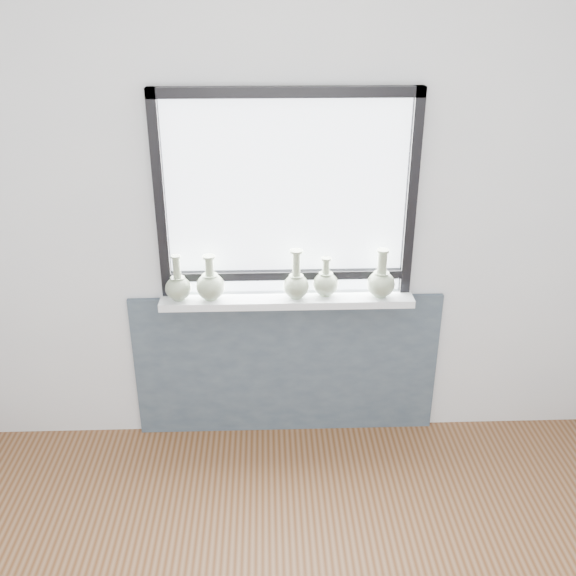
{
  "coord_description": "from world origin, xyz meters",
  "views": [
    {
      "loc": [
        -0.1,
        -1.31,
        2.35
      ],
      "look_at": [
        0.0,
        1.55,
        1.02
      ],
      "focal_mm": 40.0,
      "sensor_mm": 36.0,
      "label": 1
    }
  ],
  "objects_px": {
    "vase_d": "(326,282)",
    "vase_e": "(381,281)",
    "vase_b": "(210,285)",
    "vase_a": "(178,286)",
    "windowsill": "(287,299)",
    "vase_c": "(296,283)"
  },
  "relations": [
    {
      "from": "vase_e",
      "to": "vase_d",
      "type": "bearing_deg",
      "value": 175.09
    },
    {
      "from": "windowsill",
      "to": "vase_b",
      "type": "bearing_deg",
      "value": -177.49
    },
    {
      "from": "vase_d",
      "to": "vase_e",
      "type": "xyz_separation_m",
      "value": [
        0.29,
        -0.02,
        0.01
      ]
    },
    {
      "from": "vase_a",
      "to": "vase_d",
      "type": "relative_size",
      "value": 1.16
    },
    {
      "from": "vase_c",
      "to": "vase_d",
      "type": "bearing_deg",
      "value": 9.11
    },
    {
      "from": "windowsill",
      "to": "vase_a",
      "type": "xyz_separation_m",
      "value": [
        -0.56,
        -0.02,
        0.09
      ]
    },
    {
      "from": "windowsill",
      "to": "vase_b",
      "type": "distance_m",
      "value": 0.41
    },
    {
      "from": "vase_d",
      "to": "vase_e",
      "type": "bearing_deg",
      "value": -4.91
    },
    {
      "from": "vase_d",
      "to": "vase_a",
      "type": "bearing_deg",
      "value": -178.05
    },
    {
      "from": "vase_d",
      "to": "windowsill",
      "type": "bearing_deg",
      "value": -177.36
    },
    {
      "from": "windowsill",
      "to": "vase_b",
      "type": "height_order",
      "value": "vase_b"
    },
    {
      "from": "vase_b",
      "to": "vase_c",
      "type": "height_order",
      "value": "vase_c"
    },
    {
      "from": "vase_c",
      "to": "vase_e",
      "type": "bearing_deg",
      "value": 0.05
    },
    {
      "from": "vase_c",
      "to": "vase_e",
      "type": "relative_size",
      "value": 1.01
    },
    {
      "from": "vase_b",
      "to": "vase_a",
      "type": "bearing_deg",
      "value": 179.75
    },
    {
      "from": "vase_a",
      "to": "vase_e",
      "type": "bearing_deg",
      "value": 0.08
    },
    {
      "from": "vase_d",
      "to": "vase_e",
      "type": "distance_m",
      "value": 0.29
    },
    {
      "from": "vase_d",
      "to": "vase_c",
      "type": "bearing_deg",
      "value": -170.89
    },
    {
      "from": "vase_d",
      "to": "vase_e",
      "type": "height_order",
      "value": "vase_e"
    },
    {
      "from": "vase_b",
      "to": "vase_d",
      "type": "xyz_separation_m",
      "value": [
        0.6,
        0.03,
        -0.01
      ]
    },
    {
      "from": "vase_b",
      "to": "vase_c",
      "type": "bearing_deg",
      "value": 0.23
    },
    {
      "from": "vase_b",
      "to": "vase_e",
      "type": "distance_m",
      "value": 0.88
    }
  ]
}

